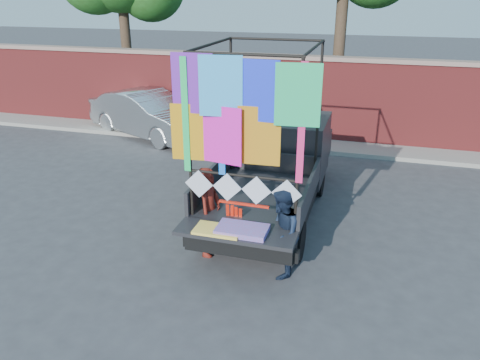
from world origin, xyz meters
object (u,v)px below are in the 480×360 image
(pickup_truck, at_px, (277,164))
(man, at_px, (281,233))
(sedan, at_px, (149,114))
(woman, at_px, (209,212))

(pickup_truck, bearing_deg, man, -76.64)
(sedan, bearing_deg, man, -115.40)
(pickup_truck, bearing_deg, sedan, 142.57)
(pickup_truck, height_order, sedan, pickup_truck)
(man, bearing_deg, pickup_truck, -174.14)
(pickup_truck, relative_size, man, 3.70)
(sedan, xyz_separation_m, woman, (4.33, -6.33, 0.09))
(woman, relative_size, man, 1.06)
(pickup_truck, distance_m, man, 2.90)
(sedan, xyz_separation_m, man, (5.69, -6.66, 0.04))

